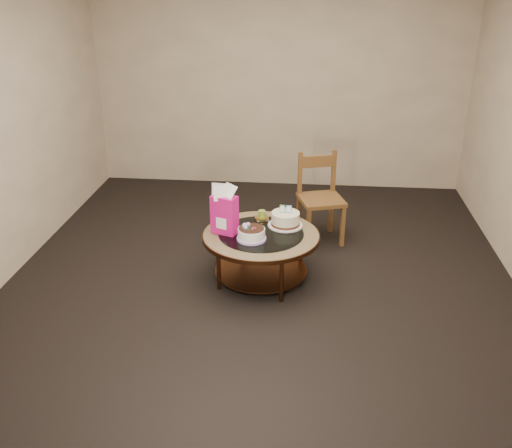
# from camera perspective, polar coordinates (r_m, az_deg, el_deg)

# --- Properties ---
(ground) EXTENTS (5.00, 5.00, 0.00)m
(ground) POSITION_cam_1_polar(r_m,az_deg,el_deg) (5.14, 0.49, -5.55)
(ground) COLOR black
(ground) RESTS_ON ground
(room_walls) EXTENTS (4.52, 5.02, 2.61)m
(room_walls) POSITION_cam_1_polar(r_m,az_deg,el_deg) (4.57, 0.56, 11.46)
(room_walls) COLOR #C7B397
(room_walls) RESTS_ON ground
(coffee_table) EXTENTS (1.02, 1.02, 0.46)m
(coffee_table) POSITION_cam_1_polar(r_m,az_deg,el_deg) (4.96, 0.51, -1.76)
(coffee_table) COLOR #512C17
(coffee_table) RESTS_ON ground
(decorated_cake) EXTENTS (0.25, 0.25, 0.15)m
(decorated_cake) POSITION_cam_1_polar(r_m,az_deg,el_deg) (4.79, -0.48, -1.03)
(decorated_cake) COLOR #B99FE1
(decorated_cake) RESTS_ON coffee_table
(cream_cake) EXTENTS (0.31, 0.31, 0.20)m
(cream_cake) POSITION_cam_1_polar(r_m,az_deg,el_deg) (5.05, 2.96, 0.46)
(cream_cake) COLOR white
(cream_cake) RESTS_ON coffee_table
(gift_bag) EXTENTS (0.25, 0.21, 0.44)m
(gift_bag) POSITION_cam_1_polar(r_m,az_deg,el_deg) (4.86, -3.18, 1.45)
(gift_bag) COLOR #EB1690
(gift_bag) RESTS_ON coffee_table
(pillar_candle) EXTENTS (0.13, 0.13, 0.10)m
(pillar_candle) POSITION_cam_1_polar(r_m,az_deg,el_deg) (5.18, 0.59, 0.79)
(pillar_candle) COLOR #E7C05F
(pillar_candle) RESTS_ON coffee_table
(dining_chair) EXTENTS (0.52, 0.52, 0.89)m
(dining_chair) POSITION_cam_1_polar(r_m,az_deg,el_deg) (5.74, 6.43, 2.66)
(dining_chair) COLOR brown
(dining_chair) RESTS_ON ground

